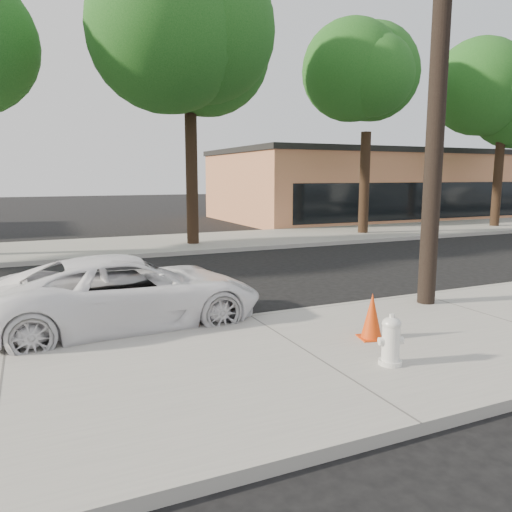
# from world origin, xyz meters

# --- Properties ---
(ground) EXTENTS (120.00, 120.00, 0.00)m
(ground) POSITION_xyz_m (0.00, 0.00, 0.00)
(ground) COLOR black
(ground) RESTS_ON ground
(near_sidewalk) EXTENTS (90.00, 4.40, 0.15)m
(near_sidewalk) POSITION_xyz_m (0.00, -4.30, 0.07)
(near_sidewalk) COLOR gray
(near_sidewalk) RESTS_ON ground
(far_sidewalk) EXTENTS (90.00, 5.00, 0.15)m
(far_sidewalk) POSITION_xyz_m (0.00, 8.50, 0.07)
(far_sidewalk) COLOR gray
(far_sidewalk) RESTS_ON ground
(curb_near) EXTENTS (90.00, 0.12, 0.16)m
(curb_near) POSITION_xyz_m (0.00, -2.10, 0.07)
(curb_near) COLOR #9E9B93
(curb_near) RESTS_ON ground
(building_main) EXTENTS (18.00, 10.00, 4.00)m
(building_main) POSITION_xyz_m (16.00, 16.00, 2.00)
(building_main) COLOR #C77A53
(building_main) RESTS_ON ground
(utility_pole) EXTENTS (1.40, 0.34, 9.00)m
(utility_pole) POSITION_xyz_m (3.60, -2.70, 4.70)
(utility_pole) COLOR black
(utility_pole) RESTS_ON near_sidewalk
(tree_c) EXTENTS (4.96, 4.80, 9.55)m
(tree_c) POSITION_xyz_m (2.22, 7.64, 6.91)
(tree_c) COLOR black
(tree_c) RESTS_ON far_sidewalk
(tree_d) EXTENTS (4.50, 4.35, 8.75)m
(tree_d) POSITION_xyz_m (10.20, 7.95, 6.37)
(tree_d) COLOR black
(tree_d) RESTS_ON far_sidewalk
(tree_e) EXTENTS (4.80, 4.65, 9.25)m
(tree_e) POSITION_xyz_m (18.21, 7.74, 6.70)
(tree_e) COLOR black
(tree_e) RESTS_ON far_sidewalk
(police_cruiser) EXTENTS (4.75, 2.33, 1.30)m
(police_cruiser) POSITION_xyz_m (-2.04, -1.48, 0.65)
(police_cruiser) COLOR white
(police_cruiser) RESTS_ON ground
(fire_hydrant) EXTENTS (0.36, 0.32, 0.66)m
(fire_hydrant) POSITION_xyz_m (0.77, -5.06, 0.47)
(fire_hydrant) COLOR silver
(fire_hydrant) RESTS_ON near_sidewalk
(traffic_cone) EXTENTS (0.45, 0.45, 0.73)m
(traffic_cone) POSITION_xyz_m (1.21, -4.07, 0.50)
(traffic_cone) COLOR red
(traffic_cone) RESTS_ON near_sidewalk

